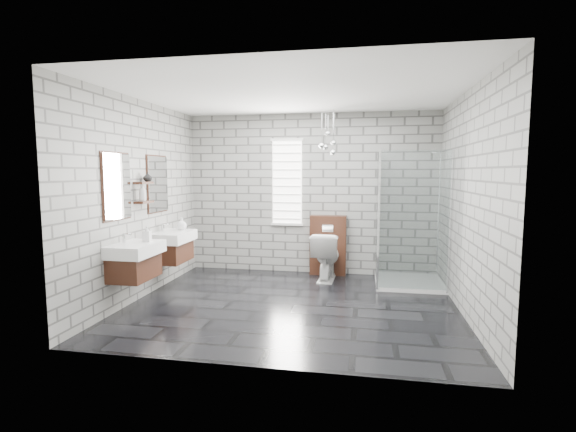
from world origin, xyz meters
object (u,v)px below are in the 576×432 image
(vanity_left, at_px, (133,251))
(toilet, at_px, (326,256))
(cistern_panel, at_px, (328,245))
(shower_enclosure, at_px, (403,253))
(vanity_right, at_px, (170,238))

(vanity_left, distance_m, toilet, 2.97)
(cistern_panel, relative_size, shower_enclosure, 0.49)
(vanity_right, relative_size, cistern_panel, 1.57)
(cistern_panel, relative_size, toilet, 1.30)
(vanity_left, xyz_separation_m, shower_enclosure, (3.41, 1.76, -0.25))
(vanity_left, distance_m, shower_enclosure, 3.85)
(vanity_left, bearing_deg, toilet, 40.95)
(cistern_panel, distance_m, toilet, 0.37)
(vanity_right, height_order, cistern_panel, vanity_right)
(cistern_panel, bearing_deg, shower_enclosure, -23.61)
(toilet, bearing_deg, vanity_right, 24.55)
(shower_enclosure, bearing_deg, cistern_panel, 156.39)
(vanity_right, distance_m, cistern_panel, 2.57)
(vanity_left, relative_size, toilet, 2.05)
(cistern_panel, xyz_separation_m, shower_enclosure, (1.18, -0.52, 0.00))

